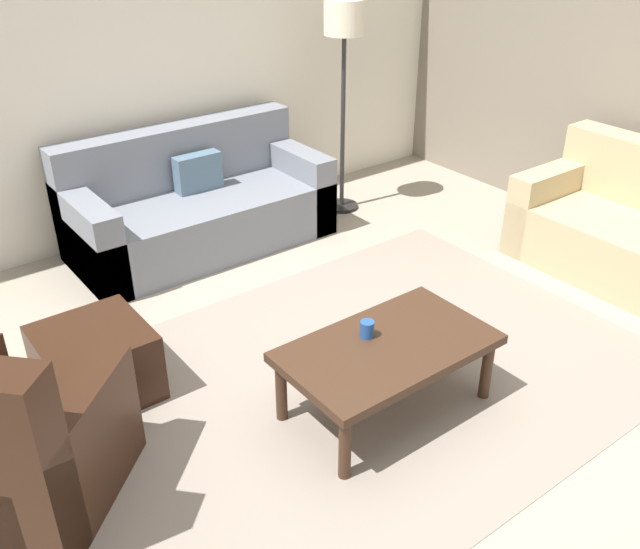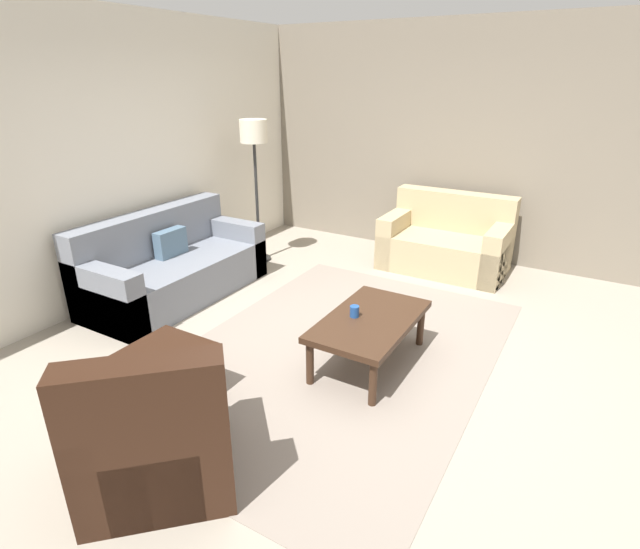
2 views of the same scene
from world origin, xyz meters
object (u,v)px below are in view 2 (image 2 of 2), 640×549
object	(u,v)px
coffee_table	(370,324)
cup	(354,311)
armchair_leather	(157,441)
couch_main	(170,268)
lamp_standing	(254,146)
ottoman	(168,375)
couch_loveseat	(447,243)

from	to	relation	value
coffee_table	cup	world-z (taller)	cup
armchair_leather	coffee_table	size ratio (longest dim) A/B	1.03
couch_main	coffee_table	xyz separation A→B (m)	(-0.17, -2.39, 0.06)
lamp_standing	coffee_table	bearing A→B (deg)	-123.77
ottoman	lamp_standing	world-z (taller)	lamp_standing
armchair_leather	coffee_table	xyz separation A→B (m)	(1.77, -0.47, 0.05)
couch_main	cup	size ratio (longest dim) A/B	21.34
couch_main	ottoman	xyz separation A→B (m)	(-1.33, -1.35, -0.10)
cup	lamp_standing	size ratio (longest dim) A/B	0.05
couch_loveseat	armchair_leather	bearing A→B (deg)	175.15
couch_main	couch_loveseat	world-z (taller)	same
couch_loveseat	armchair_leather	size ratio (longest dim) A/B	1.26
couch_loveseat	ottoman	bearing A→B (deg)	165.60
cup	armchair_leather	bearing A→B (deg)	168.39
cup	couch_loveseat	bearing A→B (deg)	-0.06
couch_main	coffee_table	size ratio (longest dim) A/B	1.77
coffee_table	couch_loveseat	bearing A→B (deg)	2.72
couch_loveseat	cup	size ratio (longest dim) A/B	15.69
couch_main	armchair_leather	xyz separation A→B (m)	(-1.94, -1.92, 0.01)
couch_main	couch_loveseat	bearing A→B (deg)	-45.09
armchair_leather	lamp_standing	xyz separation A→B (m)	(3.25, 1.74, 1.10)
coffee_table	lamp_standing	size ratio (longest dim) A/B	0.64
couch_main	coffee_table	bearing A→B (deg)	-94.03
cup	ottoman	bearing A→B (deg)	140.59
cup	lamp_standing	world-z (taller)	lamp_standing
couch_main	armchair_leather	distance (m)	2.73
cup	lamp_standing	bearing A→B (deg)	54.00
coffee_table	cup	distance (m)	0.16
couch_main	cup	xyz separation A→B (m)	(-0.21, -2.27, 0.16)
armchair_leather	lamp_standing	distance (m)	3.85
armchair_leather	lamp_standing	bearing A→B (deg)	28.22
couch_loveseat	ottoman	xyz separation A→B (m)	(-3.60, 0.93, -0.10)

